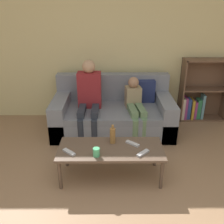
% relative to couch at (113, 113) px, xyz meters
% --- Properties ---
extents(wall_back, '(12.00, 0.06, 2.60)m').
position_rel_couch_xyz_m(wall_back, '(-0.03, 0.56, 1.03)').
color(wall_back, beige).
rests_on(wall_back, ground_plane).
extents(couch, '(1.84, 0.96, 0.83)m').
position_rel_couch_xyz_m(couch, '(0.00, 0.00, 0.00)').
color(couch, gray).
rests_on(couch, ground_plane).
extents(bookshelf, '(0.79, 0.28, 1.06)m').
position_rel_couch_xyz_m(bookshelf, '(1.49, 0.41, 0.16)').
color(bookshelf, brown).
rests_on(bookshelf, ground_plane).
extents(coffee_table, '(1.19, 0.50, 0.39)m').
position_rel_couch_xyz_m(coffee_table, '(-0.04, -1.22, 0.08)').
color(coffee_table, brown).
rests_on(coffee_table, ground_plane).
extents(person_adult, '(0.35, 0.65, 1.13)m').
position_rel_couch_xyz_m(person_adult, '(-0.37, -0.09, 0.37)').
color(person_adult, '#282D38').
rests_on(person_adult, ground_plane).
extents(person_child, '(0.30, 0.67, 0.87)m').
position_rel_couch_xyz_m(person_child, '(0.32, -0.15, 0.22)').
color(person_child, '#66845B').
rests_on(person_child, ground_plane).
extents(cup_near, '(0.07, 0.07, 0.09)m').
position_rel_couch_xyz_m(cup_near, '(-0.20, -1.37, 0.17)').
color(cup_near, '#4CB77A').
rests_on(cup_near, coffee_table).
extents(tv_remote_0, '(0.16, 0.15, 0.02)m').
position_rel_couch_xyz_m(tv_remote_0, '(-0.50, -1.31, 0.13)').
color(tv_remote_0, '#B7B7BC').
rests_on(tv_remote_0, coffee_table).
extents(tv_remote_1, '(0.16, 0.15, 0.02)m').
position_rel_couch_xyz_m(tv_remote_1, '(0.21, -1.14, 0.13)').
color(tv_remote_1, '#B7B7BC').
rests_on(tv_remote_1, coffee_table).
extents(tv_remote_2, '(0.16, 0.15, 0.02)m').
position_rel_couch_xyz_m(tv_remote_2, '(0.31, -1.34, 0.13)').
color(tv_remote_2, '#B7B7BC').
rests_on(tv_remote_2, coffee_table).
extents(bottle, '(0.07, 0.07, 0.23)m').
position_rel_couch_xyz_m(bottle, '(-0.02, -1.10, 0.22)').
color(bottle, olive).
rests_on(bottle, coffee_table).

